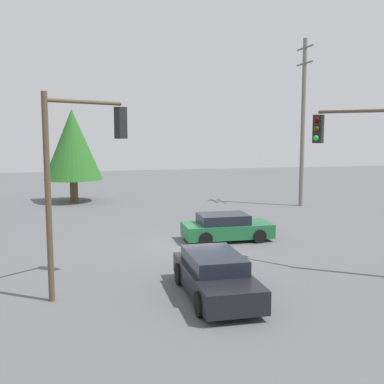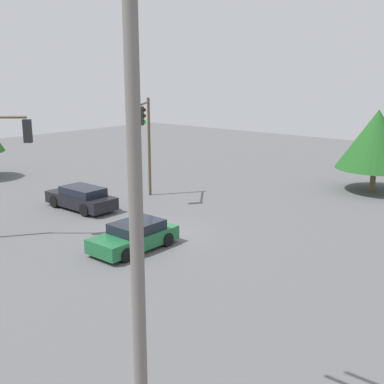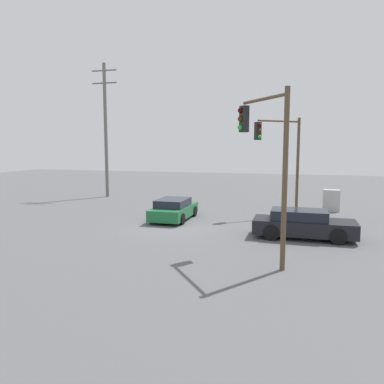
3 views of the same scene
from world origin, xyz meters
TOP-DOWN VIEW (x-y plane):
  - ground_plane at (0.00, 0.00)m, footprint 80.00×80.00m
  - sedan_green at (0.47, -1.76)m, footprint 1.96×4.09m
  - sedan_dark at (-6.74, 0.80)m, footprint 4.62×1.91m
  - traffic_signal_main at (-5.45, -5.04)m, footprint 2.64×2.29m
  - traffic_signal_cross at (-5.31, 4.80)m, footprint 2.08×2.61m
  - utility_pole_tall at (9.09, -9.65)m, footprint 2.20×0.28m
  - tree_far at (14.35, 5.33)m, footprint 4.09×4.09m

SIDE VIEW (x-z plane):
  - ground_plane at x=0.00m, z-range 0.00..0.00m
  - sedan_green at x=0.47m, z-range -0.02..1.23m
  - sedan_dark at x=-6.74m, z-range -0.01..1.33m
  - tree_far at x=14.35m, z-range 0.79..7.35m
  - traffic_signal_main at x=-5.45m, z-range 1.09..7.13m
  - traffic_signal_cross at x=-5.31m, z-range 1.11..7.35m
  - utility_pole_tall at x=9.09m, z-range 0.30..11.32m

